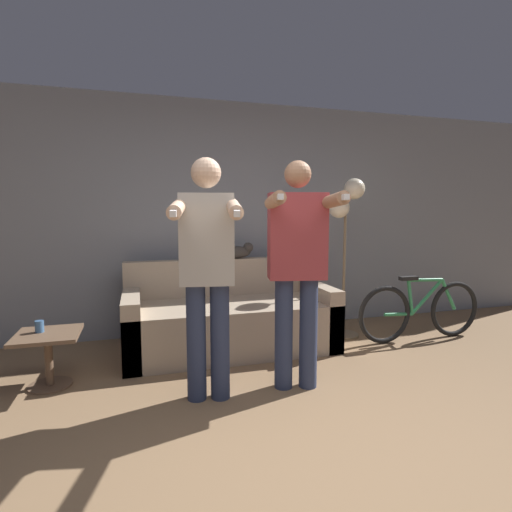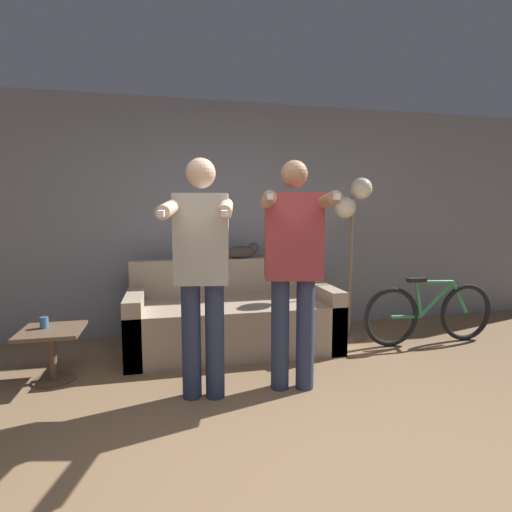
{
  "view_description": "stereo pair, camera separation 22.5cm",
  "coord_description": "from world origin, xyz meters",
  "px_view_note": "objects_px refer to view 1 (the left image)",
  "views": [
    {
      "loc": [
        -0.81,
        -1.78,
        1.37
      ],
      "look_at": [
        0.17,
        1.53,
        0.99
      ],
      "focal_mm": 28.0,
      "sensor_mm": 36.0,
      "label": 1
    },
    {
      "loc": [
        -0.59,
        -1.83,
        1.37
      ],
      "look_at": [
        0.17,
        1.53,
        0.99
      ],
      "focal_mm": 28.0,
      "sensor_mm": 36.0,
      "label": 2
    }
  ],
  "objects_px": {
    "cup": "(39,326)",
    "bicycle": "(420,310)",
    "cat": "(236,252)",
    "side_table": "(48,348)",
    "person_left": "(207,265)",
    "couch": "(230,320)",
    "floor_lamp": "(346,214)",
    "person_right": "(297,259)"
  },
  "relations": [
    {
      "from": "person_right",
      "to": "side_table",
      "type": "bearing_deg",
      "value": 174.67
    },
    {
      "from": "couch",
      "to": "cup",
      "type": "bearing_deg",
      "value": -165.08
    },
    {
      "from": "cat",
      "to": "person_left",
      "type": "bearing_deg",
      "value": -111.48
    },
    {
      "from": "couch",
      "to": "person_left",
      "type": "bearing_deg",
      "value": -110.52
    },
    {
      "from": "couch",
      "to": "side_table",
      "type": "xyz_separation_m",
      "value": [
        -1.56,
        -0.48,
        0.02
      ]
    },
    {
      "from": "side_table",
      "to": "bicycle",
      "type": "relative_size",
      "value": 0.31
    },
    {
      "from": "couch",
      "to": "cat",
      "type": "relative_size",
      "value": 4.11
    },
    {
      "from": "cat",
      "to": "floor_lamp",
      "type": "xyz_separation_m",
      "value": [
        1.15,
        -0.32,
        0.4
      ]
    },
    {
      "from": "bicycle",
      "to": "cat",
      "type": "bearing_deg",
      "value": 159.86
    },
    {
      "from": "person_left",
      "to": "person_right",
      "type": "xyz_separation_m",
      "value": [
        0.69,
        0.0,
        0.01
      ]
    },
    {
      "from": "couch",
      "to": "cat",
      "type": "bearing_deg",
      "value": 65.77
    },
    {
      "from": "side_table",
      "to": "bicycle",
      "type": "bearing_deg",
      "value": 2.5
    },
    {
      "from": "floor_lamp",
      "to": "couch",
      "type": "bearing_deg",
      "value": -178.2
    },
    {
      "from": "person_left",
      "to": "person_right",
      "type": "relative_size",
      "value": 1.0
    },
    {
      "from": "person_right",
      "to": "floor_lamp",
      "type": "distance_m",
      "value": 1.53
    },
    {
      "from": "side_table",
      "to": "couch",
      "type": "bearing_deg",
      "value": 17.06
    },
    {
      "from": "couch",
      "to": "side_table",
      "type": "height_order",
      "value": "couch"
    },
    {
      "from": "couch",
      "to": "floor_lamp",
      "type": "bearing_deg",
      "value": 1.8
    },
    {
      "from": "cup",
      "to": "bicycle",
      "type": "height_order",
      "value": "bicycle"
    },
    {
      "from": "side_table",
      "to": "cup",
      "type": "distance_m",
      "value": 0.18
    },
    {
      "from": "person_left",
      "to": "side_table",
      "type": "bearing_deg",
      "value": 163.74
    },
    {
      "from": "side_table",
      "to": "person_right",
      "type": "bearing_deg",
      "value": -17.3
    },
    {
      "from": "person_left",
      "to": "bicycle",
      "type": "distance_m",
      "value": 2.62
    },
    {
      "from": "cat",
      "to": "side_table",
      "type": "xyz_separation_m",
      "value": [
        -1.72,
        -0.84,
        -0.63
      ]
    },
    {
      "from": "side_table",
      "to": "bicycle",
      "type": "xyz_separation_m",
      "value": [
        3.59,
        0.16,
        0.01
      ]
    },
    {
      "from": "side_table",
      "to": "floor_lamp",
      "type": "bearing_deg",
      "value": 10.28
    },
    {
      "from": "bicycle",
      "to": "couch",
      "type": "bearing_deg",
      "value": 170.94
    },
    {
      "from": "floor_lamp",
      "to": "bicycle",
      "type": "xyz_separation_m",
      "value": [
        0.72,
        -0.36,
        -1.03
      ]
    },
    {
      "from": "cat",
      "to": "cup",
      "type": "distance_m",
      "value": 2.01
    },
    {
      "from": "couch",
      "to": "cup",
      "type": "distance_m",
      "value": 1.69
    },
    {
      "from": "couch",
      "to": "side_table",
      "type": "relative_size",
      "value": 4.34
    },
    {
      "from": "person_left",
      "to": "cup",
      "type": "relative_size",
      "value": 18.92
    },
    {
      "from": "person_right",
      "to": "bicycle",
      "type": "xyz_separation_m",
      "value": [
        1.73,
        0.73,
        -0.69
      ]
    },
    {
      "from": "person_left",
      "to": "side_table",
      "type": "height_order",
      "value": "person_left"
    },
    {
      "from": "couch",
      "to": "person_left",
      "type": "relative_size",
      "value": 1.17
    },
    {
      "from": "floor_lamp",
      "to": "cup",
      "type": "height_order",
      "value": "floor_lamp"
    },
    {
      "from": "cat",
      "to": "side_table",
      "type": "relative_size",
      "value": 1.06
    },
    {
      "from": "floor_lamp",
      "to": "bicycle",
      "type": "relative_size",
      "value": 1.16
    },
    {
      "from": "floor_lamp",
      "to": "person_left",
      "type": "bearing_deg",
      "value": -147.18
    },
    {
      "from": "cup",
      "to": "bicycle",
      "type": "xyz_separation_m",
      "value": [
        3.65,
        0.11,
        -0.15
      ]
    },
    {
      "from": "person_left",
      "to": "bicycle",
      "type": "bearing_deg",
      "value": 27.02
    },
    {
      "from": "side_table",
      "to": "bicycle",
      "type": "height_order",
      "value": "bicycle"
    }
  ]
}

